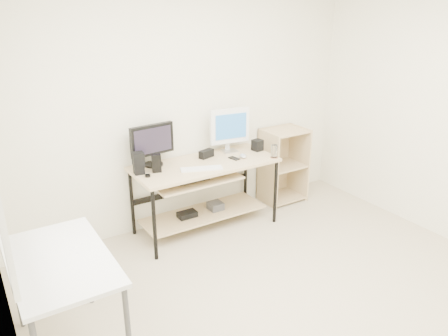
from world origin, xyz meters
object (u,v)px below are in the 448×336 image
at_px(shelf_unit, 281,164).
at_px(audio_controller, 156,163).
at_px(white_imac, 230,127).
at_px(black_monitor, 152,142).
at_px(desk, 203,182).
at_px(side_table, 61,269).

height_order(shelf_unit, audio_controller, audio_controller).
bearing_deg(white_imac, black_monitor, -175.42).
distance_m(desk, audio_controller, 0.58).
bearing_deg(black_monitor, white_imac, -9.01).
distance_m(shelf_unit, audio_controller, 1.73).
relative_size(desk, side_table, 1.50).
bearing_deg(shelf_unit, audio_controller, -175.15).
relative_size(black_monitor, audio_controller, 2.58).
bearing_deg(desk, white_imac, 20.38).
bearing_deg(white_imac, desk, -152.21).
relative_size(side_table, white_imac, 2.08).
bearing_deg(audio_controller, black_monitor, 92.70).
height_order(desk, side_table, same).
bearing_deg(side_table, audio_controller, 43.07).
height_order(desk, shelf_unit, shelf_unit).
distance_m(side_table, black_monitor, 1.77).
xyz_separation_m(shelf_unit, audio_controller, (-1.68, -0.14, 0.39)).
height_order(white_imac, audio_controller, white_imac).
distance_m(desk, black_monitor, 0.67).
distance_m(desk, white_imac, 0.67).
relative_size(side_table, audio_controller, 5.56).
bearing_deg(shelf_unit, side_table, -156.67).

